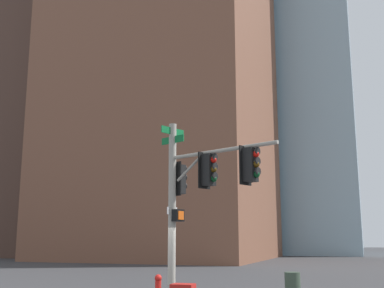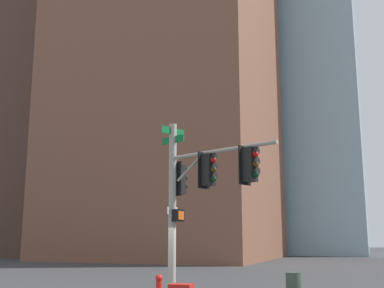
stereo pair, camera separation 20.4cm
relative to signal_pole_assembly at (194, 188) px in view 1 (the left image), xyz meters
The scene contains 4 objects.
signal_pole_assembly is the anchor object (origin of this frame).
fire_hydrant 4.27m from the signal_pole_assembly, 132.08° to the right, with size 0.34×0.26×0.87m.
litter_bin 5.38m from the signal_pole_assembly, 142.94° to the left, with size 0.56×0.56×0.95m, color #384738.
building_brick_midblock 52.93m from the signal_pole_assembly, 144.74° to the right, with size 23.92×15.47×49.41m, color #4C3328.
Camera 1 is at (14.93, 6.40, 2.19)m, focal length 45.10 mm.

